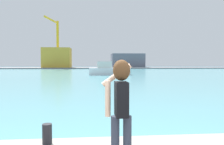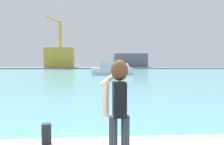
% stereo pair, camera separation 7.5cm
% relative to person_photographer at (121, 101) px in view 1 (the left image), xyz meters
% --- Properties ---
extents(ground_plane, '(220.00, 220.00, 0.00)m').
position_rel_person_photographer_xyz_m(ground_plane, '(-0.11, 49.38, -1.61)').
color(ground_plane, '#334751').
extents(harbor_water, '(140.00, 100.00, 0.02)m').
position_rel_person_photographer_xyz_m(harbor_water, '(-0.11, 51.38, -1.60)').
color(harbor_water, '#599EA8').
rests_on(harbor_water, ground_plane).
extents(far_shore_dock, '(140.00, 20.00, 0.46)m').
position_rel_person_photographer_xyz_m(far_shore_dock, '(-0.11, 91.38, -1.38)').
color(far_shore_dock, gray).
rests_on(far_shore_dock, ground_plane).
extents(person_photographer, '(0.52, 0.55, 1.74)m').
position_rel_person_photographer_xyz_m(person_photographer, '(0.00, 0.00, 0.00)').
color(person_photographer, '#2D3342').
rests_on(person_photographer, quay_promenade).
extents(harbor_bollard, '(0.20, 0.20, 0.42)m').
position_rel_person_photographer_xyz_m(harbor_bollard, '(-1.41, 1.05, -0.85)').
color(harbor_bollard, black).
rests_on(harbor_bollard, quay_promenade).
extents(boat_moored, '(7.75, 1.89, 2.57)m').
position_rel_person_photographer_xyz_m(boat_moored, '(2.38, 36.69, -0.67)').
color(boat_moored, white).
rests_on(boat_moored, harbor_water).
extents(warehouse_left, '(11.38, 8.07, 8.19)m').
position_rel_person_photographer_xyz_m(warehouse_left, '(-15.67, 87.42, 2.95)').
color(warehouse_left, gold).
rests_on(warehouse_left, far_shore_dock).
extents(warehouse_right, '(14.51, 10.15, 6.07)m').
position_rel_person_photographer_xyz_m(warehouse_right, '(14.90, 92.96, 1.89)').
color(warehouse_right, slate).
rests_on(warehouse_right, far_shore_dock).
extents(port_crane, '(3.21, 12.68, 18.77)m').
position_rel_person_photographer_xyz_m(port_crane, '(-15.15, 83.02, 10.33)').
color(port_crane, yellow).
rests_on(port_crane, far_shore_dock).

